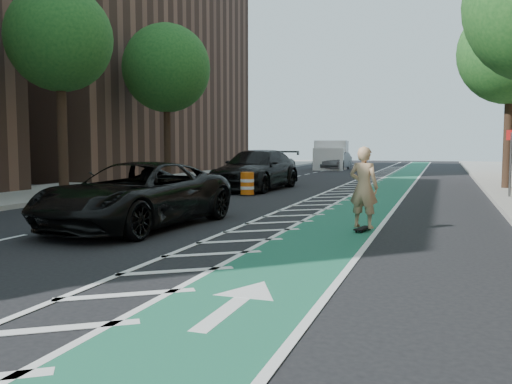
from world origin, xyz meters
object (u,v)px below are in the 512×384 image
at_px(suv_far, 256,170).
at_px(barrel_a, 101,203).
at_px(suv_near, 137,195).
at_px(skateboarder, 364,187).

height_order(suv_far, barrel_a, suv_far).
bearing_deg(suv_near, skateboarder, 16.24).
xyz_separation_m(skateboarder, suv_near, (-5.21, -1.05, -0.24)).
distance_m(suv_far, barrel_a, 10.18).
bearing_deg(suv_near, barrel_a, 152.18).
xyz_separation_m(suv_near, barrel_a, (-1.84, 1.18, -0.38)).
bearing_deg(skateboarder, suv_near, 25.03).
relative_size(suv_far, barrel_a, 7.10).
bearing_deg(skateboarder, suv_far, -45.64).
distance_m(suv_near, suv_far, 11.34).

